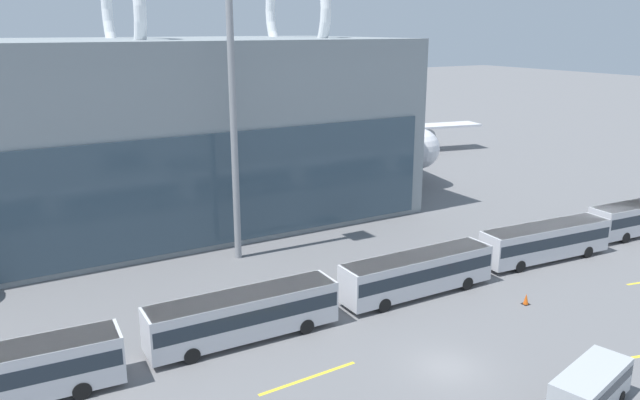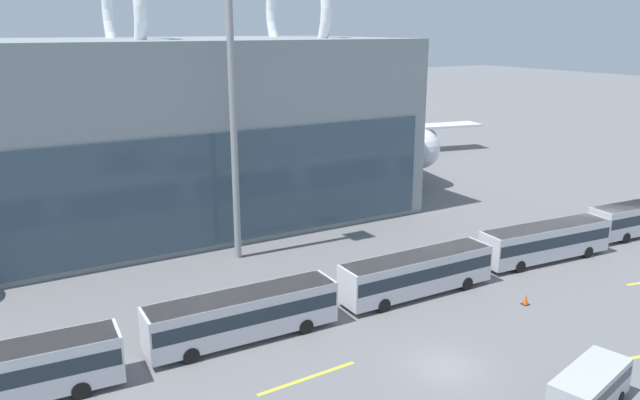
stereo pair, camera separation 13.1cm
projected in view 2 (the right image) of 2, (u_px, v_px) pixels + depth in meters
name	position (u px, v px, depth m)	size (l,w,h in m)	color
ground_plane	(445.00, 367.00, 36.17)	(440.00, 440.00, 0.00)	slate
airliner_at_gate_far	(358.00, 125.00, 94.01)	(42.32, 42.71, 14.61)	white
shuttle_bus_1	(243.00, 313.00, 38.93)	(12.32, 2.86, 3.09)	silver
shuttle_bus_2	(417.00, 271.00, 45.57)	(12.29, 2.73, 3.09)	silver
shuttle_bus_3	(546.00, 240.00, 52.35)	(12.42, 3.50, 3.09)	silver
service_van_foreground	(590.00, 386.00, 31.97)	(5.94, 3.43, 2.17)	#B2B7BC
floodlight_mast	(231.00, 72.00, 49.31)	(2.19, 2.19, 25.61)	gray
lane_stripe_0	(308.00, 378.00, 35.06)	(6.32, 0.25, 0.01)	yellow
traffic_cone_0	(526.00, 299.00, 44.29)	(0.51, 0.51, 0.80)	black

